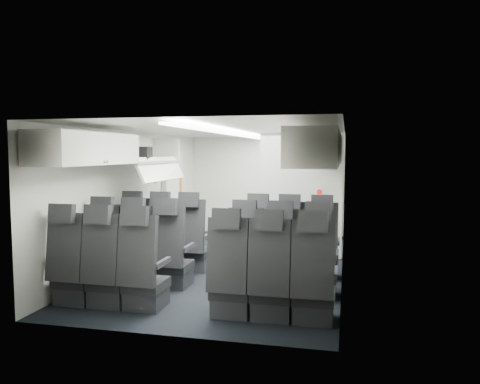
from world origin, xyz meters
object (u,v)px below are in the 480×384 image
at_px(seat_row_rear, 186,278).
at_px(carry_on_bag, 138,154).
at_px(boarding_door, 173,195).
at_px(seat_row_front, 226,247).
at_px(flight_attendant, 270,201).
at_px(seat_row_mid, 209,260).
at_px(galley_unit, 308,193).

bearing_deg(seat_row_rear, carry_on_bag, 127.98).
xyz_separation_m(boarding_door, carry_on_bag, (0.23, -2.08, 0.83)).
distance_m(seat_row_rear, boarding_door, 4.25).
xyz_separation_m(seat_row_front, flight_attendant, (0.28, 2.34, 0.46)).
relative_size(seat_row_front, boarding_door, 1.79).
distance_m(boarding_door, carry_on_bag, 2.25).
bearing_deg(seat_row_mid, boarding_door, 118.77).
height_order(seat_row_mid, flight_attendant, flight_attendant).
distance_m(seat_row_front, seat_row_rear, 1.80).
distance_m(seat_row_rear, flight_attendant, 4.18).
height_order(seat_row_front, flight_attendant, flight_attendant).
xyz_separation_m(seat_row_rear, galley_unit, (0.95, 5.05, 0.55)).
bearing_deg(boarding_door, seat_row_mid, -61.23).
distance_m(seat_row_front, seat_row_mid, 0.90).
bearing_deg(seat_row_rear, seat_row_mid, 90.00).
height_order(seat_row_rear, galley_unit, galley_unit).
relative_size(seat_row_rear, flight_attendant, 1.93).
xyz_separation_m(seat_row_mid, boarding_door, (-1.64, 2.99, 0.55)).
xyz_separation_m(boarding_door, flight_attendant, (1.92, 0.26, -0.09)).
height_order(seat_row_mid, seat_row_rear, same).
relative_size(seat_row_mid, seat_row_rear, 1.00).
distance_m(seat_row_front, carry_on_bag, 1.97).
height_order(boarding_door, flight_attendant, boarding_door).
relative_size(seat_row_front, carry_on_bag, 8.41).
bearing_deg(seat_row_front, galley_unit, 73.72).
relative_size(seat_row_front, flight_attendant, 1.93).
bearing_deg(flight_attendant, seat_row_mid, -172.26).
height_order(seat_row_mid, galley_unit, galley_unit).
distance_m(seat_row_mid, galley_unit, 4.30).
distance_m(seat_row_rear, galley_unit, 5.17).
height_order(seat_row_rear, carry_on_bag, carry_on_bag).
distance_m(seat_row_mid, flight_attendant, 3.29).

